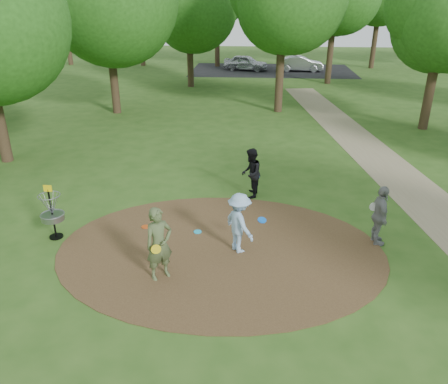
{
  "coord_description": "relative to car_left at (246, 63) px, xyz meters",
  "views": [
    {
      "loc": [
        0.84,
        -9.61,
        5.99
      ],
      "look_at": [
        0.0,
        1.2,
        1.1
      ],
      "focal_mm": 35.0,
      "sensor_mm": 36.0,
      "label": 1
    }
  ],
  "objects": [
    {
      "name": "ground",
      "position": [
        0.3,
        -29.82,
        -0.65
      ],
      "size": [
        100.0,
        100.0,
        0.0
      ],
      "primitive_type": "plane",
      "color": "#2D5119",
      "rests_on": "ground"
    },
    {
      "name": "dirt_clearing",
      "position": [
        0.3,
        -29.82,
        -0.64
      ],
      "size": [
        8.4,
        8.4,
        0.02
      ],
      "primitive_type": "cylinder",
      "color": "#47301C",
      "rests_on": "ground"
    },
    {
      "name": "parking_lot",
      "position": [
        2.3,
        0.18,
        -0.64
      ],
      "size": [
        14.0,
        8.0,
        0.01
      ],
      "primitive_type": "cube",
      "color": "black",
      "rests_on": "ground"
    },
    {
      "name": "player_observer_with_disc",
      "position": [
        -0.97,
        -31.11,
        0.24
      ],
      "size": [
        0.77,
        0.74,
        1.78
      ],
      "color": "#4E5D36",
      "rests_on": "ground"
    },
    {
      "name": "player_throwing_with_disc",
      "position": [
        0.78,
        -29.81,
        0.15
      ],
      "size": [
        1.25,
        1.18,
        1.59
      ],
      "color": "#95B9DE",
      "rests_on": "ground"
    },
    {
      "name": "player_walking_with_disc",
      "position": [
        1.0,
        -26.46,
        0.16
      ],
      "size": [
        0.68,
        0.84,
        1.62
      ],
      "color": "black",
      "rests_on": "ground"
    },
    {
      "name": "player_waiting_with_disc",
      "position": [
        4.38,
        -29.16,
        0.17
      ],
      "size": [
        0.51,
        0.97,
        1.63
      ],
      "color": "gray",
      "rests_on": "ground"
    },
    {
      "name": "disc_ground_cyan",
      "position": [
        -0.4,
        -28.97,
        -0.62
      ],
      "size": [
        0.22,
        0.22,
        0.02
      ],
      "primitive_type": "cylinder",
      "color": "#1BB2DE",
      "rests_on": "dirt_clearing"
    },
    {
      "name": "disc_ground_red",
      "position": [
        -1.92,
        -28.8,
        -0.62
      ],
      "size": [
        0.22,
        0.22,
        0.02
      ],
      "primitive_type": "cylinder",
      "color": "#C44313",
      "rests_on": "dirt_clearing"
    },
    {
      "name": "car_left",
      "position": [
        0.0,
        0.0,
        0.0
      ],
      "size": [
        4.06,
        2.38,
        1.3
      ],
      "primitive_type": "imported",
      "rotation": [
        0.0,
        0.0,
        1.33
      ],
      "color": "#B8BAC1",
      "rests_on": "ground"
    },
    {
      "name": "car_right",
      "position": [
        4.72,
        -0.24,
        -0.01
      ],
      "size": [
        3.91,
        1.44,
        1.28
      ],
      "primitive_type": "imported",
      "rotation": [
        0.0,
        0.0,
        1.55
      ],
      "color": "#989B9F",
      "rests_on": "ground"
    },
    {
      "name": "disc_golf_basket",
      "position": [
        -4.2,
        -29.52,
        0.23
      ],
      "size": [
        0.63,
        0.63,
        1.54
      ],
      "color": "black",
      "rests_on": "ground"
    },
    {
      "name": "tree_ring",
      "position": [
        1.21,
        -21.44,
        4.59
      ],
      "size": [
        36.92,
        45.34,
        8.98
      ],
      "color": "#332316",
      "rests_on": "ground"
    }
  ]
}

